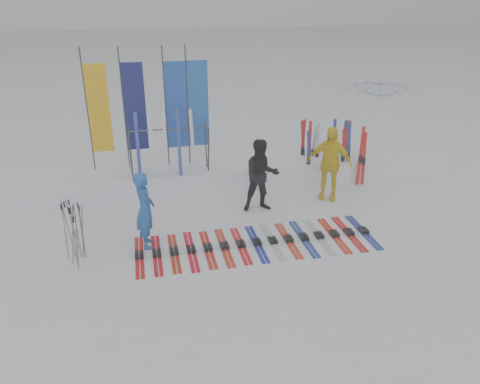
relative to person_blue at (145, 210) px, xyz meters
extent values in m
plane|color=white|center=(1.88, -1.45, -0.84)|extent=(120.00, 120.00, 0.00)
cube|color=white|center=(1.88, 3.15, -0.54)|extent=(14.00, 1.60, 0.60)
imported|color=#1C53A3|center=(0.00, 0.00, 0.00)|extent=(0.41, 0.62, 1.69)
imported|color=black|center=(2.84, 1.20, 0.07)|extent=(0.91, 0.72, 1.83)
imported|color=yellow|center=(4.73, 1.52, 0.13)|extent=(1.22, 0.99, 1.95)
imported|color=white|center=(7.62, 4.58, 0.40)|extent=(3.52, 3.55, 2.48)
cube|color=red|center=(-0.20, -0.46, -0.81)|extent=(0.17, 1.67, 0.07)
cube|color=#B70E17|center=(0.16, -0.46, -0.81)|extent=(0.17, 1.65, 0.07)
cube|color=#B1220E|center=(0.52, -0.46, -0.81)|extent=(0.17, 1.60, 0.07)
cube|color=red|center=(0.88, -0.46, -0.81)|extent=(0.17, 1.68, 0.07)
cube|color=red|center=(1.24, -0.46, -0.81)|extent=(0.17, 1.59, 0.07)
cube|color=red|center=(1.60, -0.46, -0.81)|extent=(0.17, 1.66, 0.07)
cube|color=red|center=(1.96, -0.46, -0.81)|extent=(0.17, 1.59, 0.07)
cube|color=#16259A|center=(2.32, -0.46, -0.81)|extent=(0.17, 1.63, 0.07)
cube|color=#B5B7BC|center=(2.68, -0.46, -0.81)|extent=(0.17, 1.66, 0.07)
cube|color=red|center=(3.03, -0.46, -0.81)|extent=(0.17, 1.61, 0.07)
cube|color=navy|center=(3.39, -0.46, -0.81)|extent=(0.17, 1.68, 0.07)
cube|color=#B1B3B8|center=(3.75, -0.46, -0.81)|extent=(0.17, 1.66, 0.07)
cube|color=red|center=(4.11, -0.46, -0.81)|extent=(0.17, 1.65, 0.07)
cube|color=red|center=(4.47, -0.46, -0.81)|extent=(0.17, 1.68, 0.07)
cube|color=navy|center=(4.83, -0.46, -0.81)|extent=(0.17, 1.65, 0.07)
cylinder|color=#595B60|center=(-1.44, -0.36, -0.22)|extent=(0.16, 0.16, 1.23)
cylinder|color=#595B60|center=(-1.37, -0.25, -0.22)|extent=(0.02, 0.08, 1.24)
cylinder|color=#595B60|center=(-1.62, -0.12, -0.24)|extent=(0.04, 0.13, 1.22)
cylinder|color=#595B60|center=(-1.56, -0.07, -0.22)|extent=(0.16, 0.15, 1.24)
cylinder|color=#595B60|center=(-1.33, -0.68, -0.25)|extent=(0.12, 0.04, 1.19)
cylinder|color=#595B60|center=(-1.31, -0.05, -0.24)|extent=(0.05, 0.16, 1.19)
cylinder|color=#595B60|center=(-1.27, -0.23, -0.25)|extent=(0.14, 0.03, 1.18)
cylinder|color=#595B60|center=(-1.27, -0.30, -0.22)|extent=(0.06, 0.17, 1.23)
cylinder|color=#595B60|center=(-1.50, 0.11, -0.24)|extent=(0.13, 0.08, 1.20)
cylinder|color=#595B60|center=(-1.42, -0.39, -0.22)|extent=(0.04, 0.12, 1.24)
cylinder|color=#383A3F|center=(-1.24, 3.38, 1.36)|extent=(0.04, 0.04, 3.20)
cube|color=#E9A90C|center=(-0.95, 3.38, 1.41)|extent=(0.55, 0.03, 2.30)
cylinder|color=#383A3F|center=(-0.33, 3.37, 1.36)|extent=(0.04, 0.04, 3.20)
cube|color=#0C1259|center=(-0.04, 3.37, 1.41)|extent=(0.55, 0.03, 2.30)
cylinder|color=#383A3F|center=(0.75, 3.33, 1.36)|extent=(0.04, 0.04, 3.20)
cube|color=#1742AE|center=(1.04, 3.33, 1.41)|extent=(0.55, 0.03, 2.30)
cylinder|color=#383A3F|center=(1.34, 3.36, 1.36)|extent=(0.04, 0.04, 3.20)
cube|color=#1752B3|center=(1.63, 3.36, 1.41)|extent=(0.55, 0.03, 2.30)
cylinder|color=#383A3F|center=(-0.25, 2.50, 0.38)|extent=(0.04, 0.30, 1.23)
cylinder|color=#383A3F|center=(-0.25, 3.00, 0.38)|extent=(0.04, 0.30, 1.23)
cylinder|color=#383A3F|center=(1.75, 2.50, 0.38)|extent=(0.04, 0.30, 1.23)
cylinder|color=#383A3F|center=(1.75, 3.00, 0.38)|extent=(0.04, 0.30, 1.23)
cylinder|color=#383A3F|center=(0.75, 2.75, 0.94)|extent=(2.00, 0.04, 0.04)
cube|color=red|center=(4.65, 3.32, -0.01)|extent=(0.09, 0.03, 1.68)
cube|color=red|center=(6.06, 2.21, -0.09)|extent=(0.09, 0.04, 1.51)
cube|color=red|center=(5.96, 2.24, -0.01)|extent=(0.09, 0.02, 1.67)
cube|color=red|center=(4.78, 3.11, -0.01)|extent=(0.09, 0.04, 1.66)
cube|color=navy|center=(5.49, 3.13, 0.00)|extent=(0.09, 0.02, 1.69)
cube|color=silver|center=(5.21, 2.49, -0.02)|extent=(0.09, 0.04, 1.65)
cube|color=red|center=(6.04, 3.17, -0.04)|extent=(0.09, 0.05, 1.60)
cube|color=red|center=(5.79, 2.92, -0.08)|extent=(0.09, 0.04, 1.52)
cube|color=red|center=(5.59, 2.54, -0.07)|extent=(0.09, 0.04, 1.55)
cube|color=red|center=(4.66, 3.29, -0.03)|extent=(0.09, 0.03, 1.63)
cube|color=navy|center=(5.88, 2.96, -0.02)|extent=(0.09, 0.03, 1.65)
cube|color=silver|center=(4.99, 3.03, -0.04)|extent=(0.09, 0.02, 1.62)
cube|color=silver|center=(4.96, 3.26, -0.12)|extent=(0.09, 0.04, 1.46)
cube|color=navy|center=(5.74, 2.54, -0.01)|extent=(0.09, 0.04, 1.66)
cube|color=navy|center=(4.56, 2.53, -0.07)|extent=(0.09, 0.04, 1.56)
cube|color=navy|center=(5.81, 3.09, -0.03)|extent=(0.09, 0.04, 1.64)
cube|color=navy|center=(5.86, 3.15, -0.07)|extent=(0.09, 0.02, 1.56)
camera|label=1|loc=(0.06, -9.05, 4.29)|focal=35.00mm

